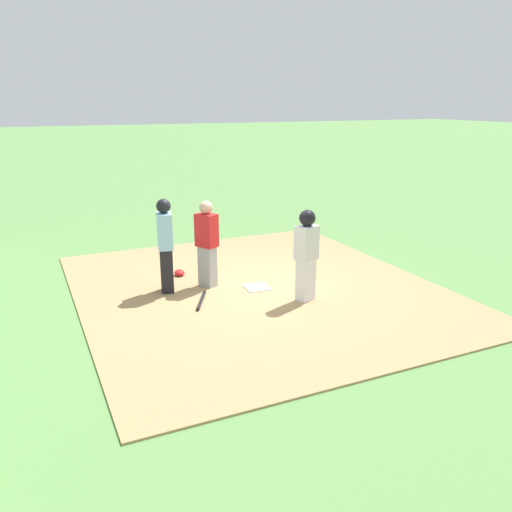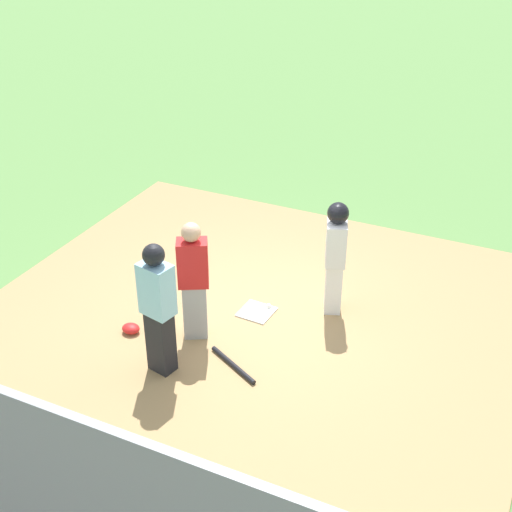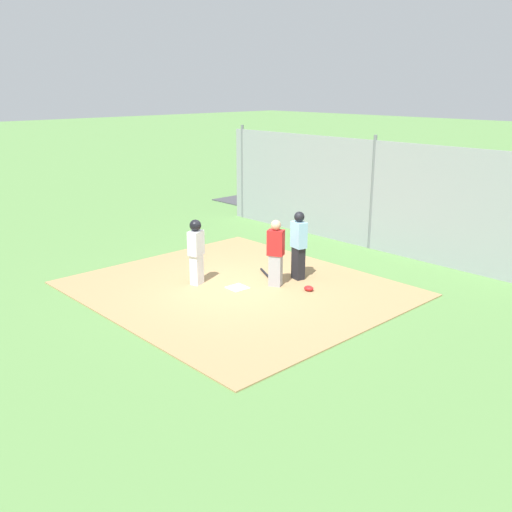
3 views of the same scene
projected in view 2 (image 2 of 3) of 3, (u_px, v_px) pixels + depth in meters
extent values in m
plane|color=#5B8947|center=(257.00, 314.00, 9.51)|extent=(140.00, 140.00, 0.00)
cube|color=#A88456|center=(257.00, 313.00, 9.50)|extent=(7.20, 6.40, 0.03)
cube|color=white|center=(257.00, 312.00, 9.49)|extent=(0.46, 0.46, 0.02)
cube|color=#9E9EA3|center=(195.00, 310.00, 8.86)|extent=(0.37, 0.34, 0.78)
cube|color=red|center=(193.00, 263.00, 8.52)|extent=(0.46, 0.41, 0.61)
sphere|color=tan|center=(191.00, 232.00, 8.30)|extent=(0.24, 0.24, 0.24)
cube|color=black|center=(161.00, 341.00, 8.25)|extent=(0.34, 0.28, 0.82)
cube|color=#8CC1E0|center=(156.00, 289.00, 7.89)|extent=(0.43, 0.33, 0.65)
sphere|color=black|center=(153.00, 255.00, 7.66)|extent=(0.26, 0.26, 0.26)
cube|color=silver|center=(333.00, 286.00, 9.38)|extent=(0.31, 0.36, 0.75)
cube|color=silver|center=(336.00, 243.00, 9.05)|extent=(0.38, 0.45, 0.59)
sphere|color=tan|center=(338.00, 215.00, 8.84)|extent=(0.23, 0.23, 0.23)
sphere|color=black|center=(338.00, 213.00, 8.83)|extent=(0.28, 0.28, 0.28)
cylinder|color=black|center=(233.00, 365.00, 8.47)|extent=(0.78, 0.44, 0.06)
ellipsoid|color=red|center=(131.00, 329.00, 9.07)|extent=(0.24, 0.20, 0.12)
sphere|color=white|center=(269.00, 306.00, 9.56)|extent=(0.07, 0.07, 0.07)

